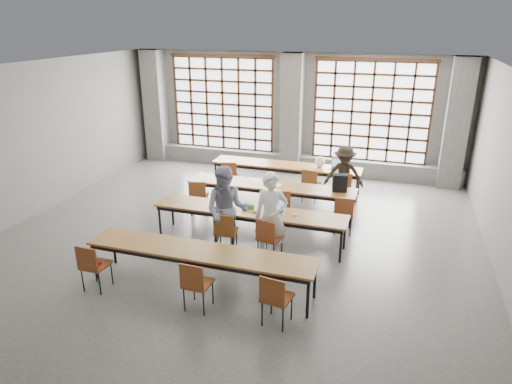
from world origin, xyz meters
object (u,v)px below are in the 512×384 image
chair_near_mid (195,281)px  student_male (271,217)px  chair_near_right (275,295)px  mouse (295,215)px  chair_front_right (268,235)px  student_back (344,175)px  chair_back_right (343,185)px  chair_back_left (230,174)px  chair_mid_right (344,211)px  desk_row_c (249,213)px  laptop_back (338,166)px  green_box (248,206)px  desk_row_a (286,167)px  chair_front_left (225,229)px  student_female (227,210)px  red_pouch (95,262)px  desk_row_b (270,187)px  laptop_front (277,208)px  backpack (340,183)px  chair_mid_left (198,194)px  phone (256,212)px  chair_back_mid (310,182)px  desk_row_d (200,254)px  chair_near_left (92,263)px  plastic_bag (320,162)px  chair_mid_centre (281,204)px

chair_near_mid → student_male: student_male is taller
chair_near_right → mouse: 2.53m
chair_front_right → student_back: (0.98, 3.36, 0.21)m
chair_back_right → mouse: 2.71m
chair_back_left → chair_mid_right: (3.22, -1.64, 0.00)m
desk_row_c → chair_near_mid: size_ratio=4.55×
laptop_back → green_box: size_ratio=1.53×
chair_mid_right → laptop_back: laptop_back is taller
desk_row_a → student_back: bearing=-17.4°
chair_front_left → mouse: bearing=26.1°
student_female → red_pouch: size_ratio=8.81×
desk_row_b → chair_mid_right: size_ratio=4.55×
desk_row_a → red_pouch: bearing=-108.6°
green_box → laptop_front: bearing=2.8°
chair_front_right → student_male: size_ratio=0.51×
desk_row_c → red_pouch: size_ratio=20.00×
student_back → laptop_front: 2.81m
desk_row_b → laptop_front: (0.56, -1.49, 0.13)m
red_pouch → chair_mid_right: bearing=42.3°
green_box → chair_near_right: bearing=-63.7°
chair_front_right → backpack: 2.52m
chair_back_right → mouse: (-0.62, -2.62, 0.21)m
student_back → chair_mid_left: bearing=-158.4°
desk_row_a → chair_back_left: chair_back_left is taller
chair_mid_left → phone: 2.07m
desk_row_b → chair_back_mid: (0.76, 1.01, -0.13)m
desk_row_d → chair_near_mid: (0.20, -0.63, -0.13)m
desk_row_d → student_female: bearing=92.2°
chair_near_left → student_female: size_ratio=0.50×
desk_row_a → student_back: 1.68m
chair_front_right → laptop_front: 0.78m
desk_row_d → phone: size_ratio=30.77×
chair_near_left → student_back: 6.33m
chair_front_right → desk_row_d: bearing=-123.2°
phone → chair_mid_left: bearing=148.8°
chair_near_left → mouse: (2.90, 2.51, 0.21)m
desk_row_a → chair_near_right: 5.90m
backpack → plastic_bag: size_ratio=1.40×
chair_back_mid → chair_near_mid: size_ratio=1.00×
chair_mid_centre → laptop_back: size_ratio=2.30×
chair_back_left → student_male: (2.02, -3.11, 0.33)m
chair_back_mid → chair_mid_left: (-2.34, -1.64, 0.00)m
chair_mid_right → chair_front_left: (-2.09, -1.60, 0.00)m
laptop_front → green_box: 0.60m
desk_row_c → laptop_back: 3.59m
mouse → red_pouch: 3.79m
chair_near_left → chair_front_left: bearing=48.9°
desk_row_b → laptop_front: laptop_front is taller
desk_row_a → laptop_back: 1.36m
student_female → green_box: size_ratio=7.05×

